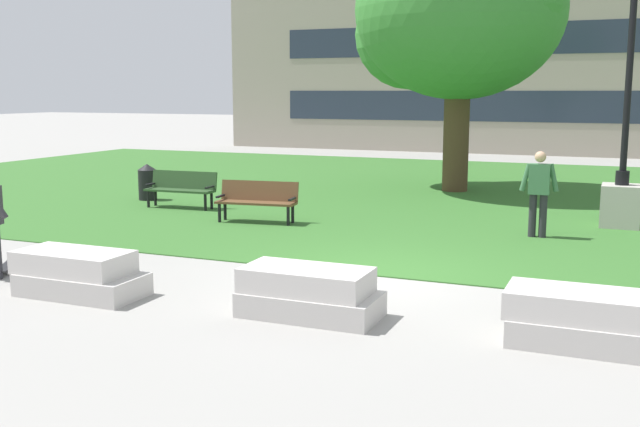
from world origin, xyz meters
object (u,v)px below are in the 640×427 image
at_px(concrete_block_center, 78,274).
at_px(trash_bin, 147,182).
at_px(lamp_post_center, 622,177).
at_px(park_bench_far_left, 182,187).
at_px(park_bench_near_left, 257,199).
at_px(concrete_block_right, 586,320).
at_px(skateboard, 6,267).
at_px(concrete_block_left, 309,293).
at_px(person_bystander_near_lawn, 539,189).

distance_m(concrete_block_center, trash_bin, 9.45).
bearing_deg(lamp_post_center, park_bench_far_left, -172.35).
bearing_deg(park_bench_near_left, concrete_block_right, -38.86).
relative_size(skateboard, park_bench_far_left, 0.54).
relative_size(skateboard, park_bench_near_left, 0.53).
bearing_deg(park_bench_far_left, skateboard, -81.34).
relative_size(concrete_block_left, trash_bin, 1.87).
distance_m(concrete_block_center, park_bench_near_left, 6.32).
height_order(lamp_post_center, trash_bin, lamp_post_center).
relative_size(concrete_block_left, lamp_post_center, 0.34).
distance_m(concrete_block_left, concrete_block_right, 3.39).
distance_m(park_bench_near_left, person_bystander_near_lawn, 5.99).
relative_size(concrete_block_center, concrete_block_left, 1.04).
bearing_deg(trash_bin, person_bystander_near_lawn, -7.40).
height_order(concrete_block_right, skateboard, concrete_block_right).
xyz_separation_m(concrete_block_center, park_bench_near_left, (-0.37, 6.30, 0.23)).
distance_m(concrete_block_right, trash_bin, 13.86).
relative_size(concrete_block_center, concrete_block_right, 1.01).
bearing_deg(concrete_block_left, person_bystander_near_lawn, 72.12).
distance_m(concrete_block_center, concrete_block_right, 6.86).
height_order(concrete_block_right, lamp_post_center, lamp_post_center).
distance_m(park_bench_far_left, person_bystander_near_lawn, 8.66).
xyz_separation_m(park_bench_near_left, trash_bin, (-4.29, 1.92, -0.04)).
distance_m(concrete_block_left, trash_bin, 11.32).
bearing_deg(trash_bin, park_bench_far_left, -26.86).
height_order(skateboard, park_bench_far_left, park_bench_far_left).
distance_m(park_bench_far_left, trash_bin, 1.79).
bearing_deg(lamp_post_center, skateboard, -138.24).
xyz_separation_m(concrete_block_center, concrete_block_right, (6.84, 0.49, 0.00)).
relative_size(concrete_block_right, lamp_post_center, 0.35).
xyz_separation_m(concrete_block_right, park_bench_near_left, (-7.22, 5.81, 0.23)).
xyz_separation_m(park_bench_far_left, lamp_post_center, (10.13, 1.36, 0.55)).
bearing_deg(park_bench_far_left, concrete_block_left, -47.38).
height_order(park_bench_near_left, lamp_post_center, lamp_post_center).
bearing_deg(concrete_block_left, lamp_post_center, 66.82).
distance_m(concrete_block_center, person_bystander_near_lawn, 8.89).
height_order(concrete_block_center, lamp_post_center, lamp_post_center).
bearing_deg(concrete_block_right, park_bench_near_left, 141.14).
bearing_deg(person_bystander_near_lawn, concrete_block_right, -78.77).
bearing_deg(skateboard, concrete_block_center, -17.64).
distance_m(park_bench_near_left, trash_bin, 4.70).
xyz_separation_m(skateboard, person_bystander_near_lawn, (7.61, 6.25, 0.90)).
relative_size(concrete_block_right, park_bench_far_left, 1.01).
bearing_deg(park_bench_far_left, park_bench_near_left, -22.43).
xyz_separation_m(park_bench_near_left, park_bench_far_left, (-2.69, 1.11, 0.00)).
relative_size(concrete_block_right, person_bystander_near_lawn, 1.08).
bearing_deg(trash_bin, lamp_post_center, 2.70).
height_order(concrete_block_center, concrete_block_right, same).
bearing_deg(person_bystander_near_lawn, trash_bin, 172.60).
distance_m(park_bench_near_left, lamp_post_center, 7.86).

